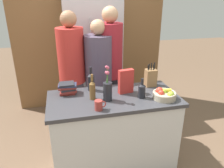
% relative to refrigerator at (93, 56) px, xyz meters
% --- Properties ---
extents(ground_plane, '(14.00, 14.00, 0.00)m').
position_rel_refrigerator_xyz_m(ground_plane, '(0.01, -1.42, -0.99)').
color(ground_plane, brown).
extents(kitchen_island, '(1.42, 0.68, 0.91)m').
position_rel_refrigerator_xyz_m(kitchen_island, '(0.01, -1.42, -0.53)').
color(kitchen_island, silver).
rests_on(kitchen_island, ground_plane).
extents(back_wall_wood, '(2.62, 0.12, 2.60)m').
position_rel_refrigerator_xyz_m(back_wall_wood, '(0.01, 0.36, 0.31)').
color(back_wall_wood, brown).
rests_on(back_wall_wood, ground_plane).
extents(refrigerator, '(0.87, 0.62, 1.98)m').
position_rel_refrigerator_xyz_m(refrigerator, '(0.00, 0.00, 0.00)').
color(refrigerator, '#B7B7BC').
rests_on(refrigerator, ground_plane).
extents(fruit_bowl, '(0.25, 0.25, 0.12)m').
position_rel_refrigerator_xyz_m(fruit_bowl, '(0.53, -1.57, -0.03)').
color(fruit_bowl, tan).
rests_on(fruit_bowl, kitchen_island).
extents(knife_block, '(0.13, 0.11, 0.29)m').
position_rel_refrigerator_xyz_m(knife_block, '(0.52, -1.21, 0.03)').
color(knife_block, olive).
rests_on(knife_block, kitchen_island).
extents(flower_vase, '(0.09, 0.09, 0.39)m').
position_rel_refrigerator_xyz_m(flower_vase, '(-0.07, -1.48, 0.04)').
color(flower_vase, '#232328').
rests_on(flower_vase, kitchen_island).
extents(cereal_box, '(0.18, 0.09, 0.27)m').
position_rel_refrigerator_xyz_m(cereal_box, '(0.17, -1.34, 0.06)').
color(cereal_box, red).
rests_on(cereal_box, kitchen_island).
extents(coffee_mug, '(0.12, 0.08, 0.10)m').
position_rel_refrigerator_xyz_m(coffee_mug, '(-0.19, -1.66, -0.03)').
color(coffee_mug, '#99332D').
rests_on(coffee_mug, kitchen_island).
extents(book_stack, '(0.21, 0.17, 0.13)m').
position_rel_refrigerator_xyz_m(book_stack, '(-0.47, -1.22, -0.02)').
color(book_stack, maroon).
rests_on(book_stack, kitchen_island).
extents(bottle_oil, '(0.08, 0.08, 0.28)m').
position_rel_refrigerator_xyz_m(bottle_oil, '(-0.20, -1.18, 0.03)').
color(bottle_oil, black).
rests_on(bottle_oil, kitchen_island).
extents(bottle_vinegar, '(0.06, 0.06, 0.28)m').
position_rel_refrigerator_xyz_m(bottle_vinegar, '(-0.22, -1.41, 0.03)').
color(bottle_vinegar, brown).
rests_on(bottle_vinegar, kitchen_island).
extents(bottle_wine, '(0.08, 0.08, 0.22)m').
position_rel_refrigerator_xyz_m(bottle_wine, '(0.30, -1.50, 0.01)').
color(bottle_wine, black).
rests_on(bottle_wine, kitchen_island).
extents(person_at_sink, '(0.35, 0.35, 1.77)m').
position_rel_refrigerator_xyz_m(person_at_sink, '(-0.38, -0.69, 0.01)').
color(person_at_sink, '#383842').
rests_on(person_at_sink, ground_plane).
extents(person_in_blue, '(0.36, 0.36, 1.66)m').
position_rel_refrigerator_xyz_m(person_in_blue, '(-0.03, -0.77, -0.06)').
color(person_in_blue, '#383842').
rests_on(person_in_blue, ground_plane).
extents(person_in_red_tee, '(0.34, 0.34, 1.81)m').
position_rel_refrigerator_xyz_m(person_in_red_tee, '(0.14, -0.69, 0.04)').
color(person_in_red_tee, '#383842').
rests_on(person_in_red_tee, ground_plane).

